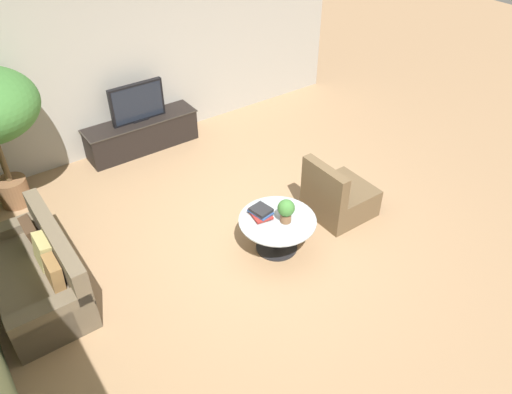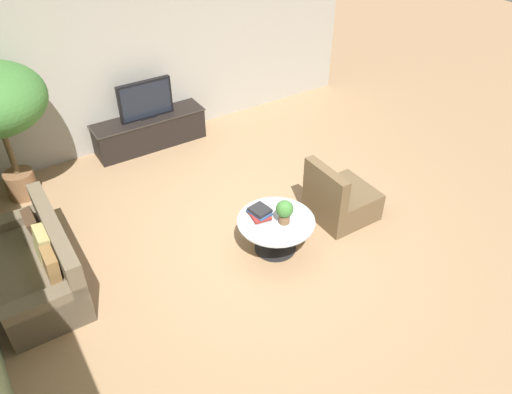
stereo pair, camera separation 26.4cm
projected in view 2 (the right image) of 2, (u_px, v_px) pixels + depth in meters
The scene contains 10 objects.
ground_plane at pixel (262, 238), 6.50m from camera, with size 24.00×24.00×0.00m, color #9E7A56.
back_wall_stone at pixel (149, 48), 7.78m from camera, with size 7.40×0.12×3.00m, color #A39E93.
media_console at pixel (150, 131), 8.18m from camera, with size 1.84×0.50×0.52m.
television at pixel (145, 100), 7.85m from camera, with size 0.88×0.13×0.62m.
coffee_table at pixel (276, 229), 6.15m from camera, with size 0.96×0.96×0.46m.
couch_by_wall at pixel (37, 267), 5.67m from camera, with size 0.84×1.71×0.84m.
armchair_wicker at pixel (340, 200), 6.69m from camera, with size 0.80×0.76×0.86m.
potted_plant_tabletop at pixel (285, 211), 5.93m from camera, with size 0.21×0.21×0.31m.
book_stack at pixel (260, 212), 6.11m from camera, with size 0.27×0.33×0.11m.
remote_black at pixel (285, 210), 6.21m from camera, with size 0.04×0.16×0.02m, color black.
Camera 2 is at (-2.67, -4.05, 4.35)m, focal length 35.00 mm.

